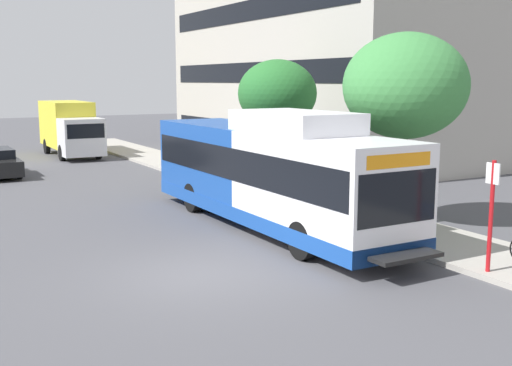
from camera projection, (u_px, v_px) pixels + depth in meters
The scene contains 7 objects.
ground_plane at pixel (101, 213), 21.47m from camera, with size 120.00×120.00×0.00m, color #4C4C51.
sidewalk_curb at pixel (303, 202), 23.18m from camera, with size 3.00×56.00×0.14m, color #A8A399.
transit_bus at pixel (270, 173), 19.24m from camera, with size 2.58×12.25×3.65m.
bus_stop_sign_pole at pixel (491, 208), 14.24m from camera, with size 0.10×0.36×2.60m.
street_tree_near_stop at pixel (405, 86), 18.96m from camera, with size 3.79×3.79×5.82m.
street_tree_mid_block at pixel (277, 94), 26.19m from camera, with size 3.32×3.32×5.25m.
box_truck_background at pixel (70, 127), 37.60m from camera, with size 2.32×7.01×3.25m.
Camera 1 is at (-5.80, -12.89, 4.52)m, focal length 43.85 mm.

